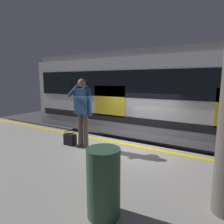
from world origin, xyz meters
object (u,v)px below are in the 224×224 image
at_px(train_carriage, 177,94).
at_px(trash_bin, 103,183).
at_px(handbag, 70,139).
at_px(passenger, 83,107).

xyz_separation_m(train_carriage, trash_bin, (-0.36, 5.39, -0.85)).
relative_size(train_carriage, handbag, 29.75).
distance_m(passenger, trash_bin, 2.95).
height_order(train_carriage, passenger, train_carriage).
relative_size(passenger, handbag, 4.84).
height_order(train_carriage, trash_bin, train_carriage).
distance_m(handbag, trash_bin, 3.16).
bearing_deg(train_carriage, trash_bin, 93.85).
distance_m(train_carriage, trash_bin, 5.47).
bearing_deg(handbag, passenger, -169.10).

